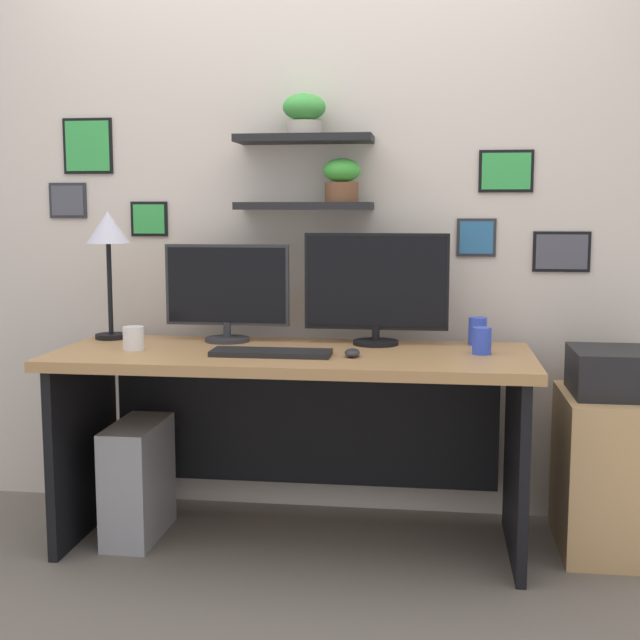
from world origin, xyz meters
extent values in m
plane|color=#70665B|center=(0.00, 0.00, 0.00)|extent=(8.00, 8.00, 0.00)
cube|color=beige|center=(0.00, 0.44, 1.35)|extent=(4.40, 0.04, 2.70)
cube|color=black|center=(0.00, 0.32, 1.30)|extent=(0.55, 0.20, 0.03)
cube|color=black|center=(0.00, 0.32, 1.56)|extent=(0.55, 0.20, 0.03)
cylinder|color=#B2A899|center=(0.00, 0.32, 1.61)|extent=(0.14, 0.14, 0.05)
ellipsoid|color=green|center=(0.00, 0.32, 1.69)|extent=(0.17, 0.17, 0.11)
cylinder|color=brown|center=(0.15, 0.32, 1.35)|extent=(0.14, 0.14, 0.08)
ellipsoid|color=green|center=(0.15, 0.32, 1.44)|extent=(0.15, 0.15, 0.10)
cube|color=#2D2D33|center=(0.69, 0.42, 1.17)|extent=(0.16, 0.02, 0.15)
cube|color=teal|center=(0.69, 0.41, 1.17)|extent=(0.13, 0.00, 0.13)
cube|color=black|center=(-0.95, 0.42, 1.55)|extent=(0.22, 0.02, 0.23)
cube|color=green|center=(-0.95, 0.41, 1.55)|extent=(0.19, 0.00, 0.21)
cube|color=black|center=(0.81, 0.42, 1.43)|extent=(0.22, 0.02, 0.17)
cube|color=green|center=(0.81, 0.41, 1.43)|extent=(0.19, 0.00, 0.14)
cube|color=#2D2D33|center=(-1.05, 0.42, 1.32)|extent=(0.17, 0.02, 0.15)
cube|color=#4C4C56|center=(-1.05, 0.41, 1.32)|extent=(0.14, 0.00, 0.13)
cube|color=black|center=(1.03, 0.42, 1.11)|extent=(0.23, 0.02, 0.16)
cube|color=#4C4C56|center=(1.03, 0.41, 1.11)|extent=(0.20, 0.00, 0.14)
cube|color=black|center=(-0.69, 0.42, 1.24)|extent=(0.16, 0.02, 0.15)
cube|color=green|center=(-0.69, 0.41, 1.24)|extent=(0.14, 0.00, 0.12)
cube|color=tan|center=(0.00, 0.00, 0.73)|extent=(1.80, 0.68, 0.04)
cube|color=black|center=(-0.84, 0.00, 0.35)|extent=(0.04, 0.62, 0.71)
cube|color=black|center=(0.84, 0.00, 0.35)|extent=(0.04, 0.62, 0.71)
cube|color=black|center=(0.00, 0.30, 0.39)|extent=(1.60, 0.02, 0.50)
cylinder|color=#2D2D33|center=(-0.30, 0.21, 0.76)|extent=(0.18, 0.18, 0.02)
cylinder|color=#2D2D33|center=(-0.30, 0.21, 0.80)|extent=(0.03, 0.03, 0.06)
cube|color=#2D2D33|center=(-0.30, 0.22, 0.98)|extent=(0.51, 0.02, 0.33)
cube|color=black|center=(-0.30, 0.21, 0.98)|extent=(0.48, 0.00, 0.30)
cylinder|color=black|center=(0.30, 0.21, 0.76)|extent=(0.18, 0.18, 0.02)
cylinder|color=black|center=(0.30, 0.21, 0.79)|extent=(0.03, 0.03, 0.06)
cube|color=black|center=(0.30, 0.22, 1.00)|extent=(0.57, 0.02, 0.38)
cube|color=black|center=(0.30, 0.21, 1.00)|extent=(0.54, 0.00, 0.36)
cube|color=black|center=(-0.06, -0.10, 0.76)|extent=(0.44, 0.14, 0.02)
ellipsoid|color=#2D2D33|center=(0.24, -0.09, 0.77)|extent=(0.06, 0.09, 0.03)
cylinder|color=black|center=(-0.80, 0.22, 0.76)|extent=(0.13, 0.13, 0.02)
cylinder|color=black|center=(-0.80, 0.22, 0.96)|extent=(0.02, 0.02, 0.37)
cone|color=silver|center=(-0.80, 0.22, 1.21)|extent=(0.18, 0.18, 0.13)
cylinder|color=white|center=(-0.60, -0.05, 0.80)|extent=(0.08, 0.08, 0.09)
cylinder|color=blue|center=(0.70, 0.03, 0.80)|extent=(0.07, 0.07, 0.10)
cylinder|color=blue|center=(0.70, 0.25, 0.81)|extent=(0.07, 0.07, 0.11)
cube|color=tan|center=(1.23, 0.10, 0.30)|extent=(0.44, 0.50, 0.60)
cube|color=black|center=(1.23, 0.10, 0.68)|extent=(0.38, 0.34, 0.17)
cube|color=#99999E|center=(-0.61, -0.02, 0.23)|extent=(0.18, 0.40, 0.46)
camera|label=1|loc=(0.53, -3.13, 1.28)|focal=47.92mm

